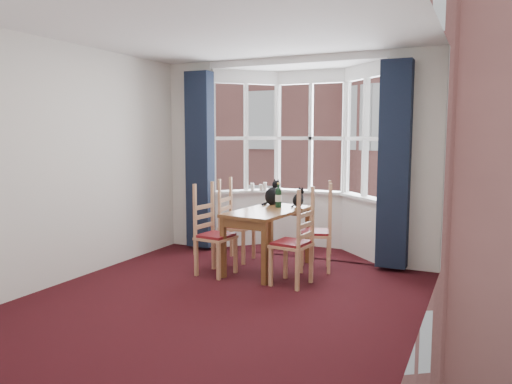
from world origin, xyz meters
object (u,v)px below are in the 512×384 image
Objects in this scene: chair_left_far at (231,226)px; chair_right_far at (323,234)px; wine_bottle at (278,197)px; candle_tall at (252,187)px; chair_right_near at (298,246)px; dining_table at (268,219)px; cat_left at (273,195)px; candle_short at (261,188)px; cat_right at (298,199)px; chair_left_near at (210,236)px; candle_extra at (265,186)px.

chair_right_far is at bearing 1.41° from chair_left_far.
wine_bottle is 2.85× the size of candle_tall.
wine_bottle reaches higher than chair_right_near.
cat_left is (-0.13, 0.47, 0.25)m from dining_table.
chair_right_near is 9.59× the size of candle_short.
chair_right_near is 0.77m from chair_right_far.
chair_right_near is at bearing -69.73° from cat_right.
chair_left_near and chair_left_far have the same top height.
chair_right_near is at bearing -52.57° from cat_left.
wine_bottle is 1.15m from candle_extra.
dining_table is at bearing -62.04° from candle_short.
cat_right reaches higher than chair_right_far.
wine_bottle is at bearing -48.46° from candle_tall.
chair_right_near is (0.59, -0.48, -0.20)m from dining_table.
candle_tall is (-0.78, 1.18, 0.26)m from dining_table.
wine_bottle is 1.23m from candle_tall.
chair_left_near is 1.72m from candle_short.
cat_right reaches higher than chair_right_near.
cat_left is 0.90m from candle_short.
candle_extra reaches higher than candle_tall.
cat_right is 0.27m from wine_bottle.
wine_bottle reaches higher than cat_right.
cat_right is 0.82× the size of wine_bottle.
candle_tall is at bearing 132.17° from cat_left.
chair_left_far is 1.46m from chair_right_near.
candle_short is (-0.68, 0.95, -0.01)m from wine_bottle.
wine_bottle is 2.46× the size of candle_extra.
chair_right_near is 2.13m from candle_short.
candle_extra is at bearing 19.18° from candle_short.
chair_right_far is 6.93× the size of candle_extra.
chair_left_far is 1.03m from candle_tall.
chair_left_near is 1.05m from wine_bottle.
chair_right_far is 1.73m from candle_tall.
chair_left_near is 3.44× the size of cat_right.
wine_bottle is at bearing 126.89° from chair_right_near.
cat_left is 2.71× the size of candle_extra.
chair_left_near is 1.28m from cat_right.
cat_right is at bearing 57.77° from dining_table.
chair_left_near is 1.00× the size of chair_right_far.
candle_tall is at bearing 131.54° from wine_bottle.
chair_right_far is 1.64m from candle_short.
wine_bottle is at bearing -54.42° from candle_short.
cat_left is 1.35× the size of cat_right.
candle_tall is at bearing 123.38° from dining_table.
chair_right_near is 1.27m from cat_left.
candle_extra is (0.06, 0.02, 0.02)m from candle_short.
dining_table is 0.37m from wine_bottle.
chair_right_far is at bearing -32.10° from candle_tall.
candle_extra is at bearing 115.43° from dining_table.
dining_table is at bearing -97.85° from wine_bottle.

